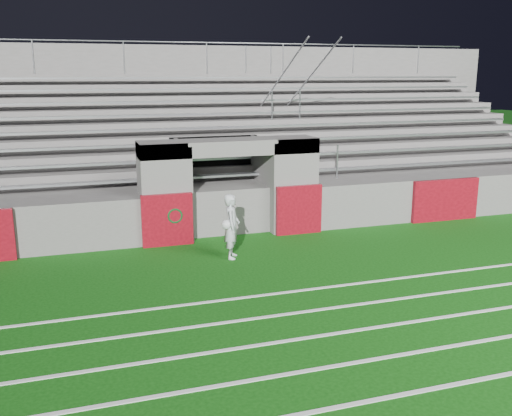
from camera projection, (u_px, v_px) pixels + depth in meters
name	position (u px, v px, depth m)	size (l,w,h in m)	color
ground	(273.00, 276.00, 12.44)	(90.00, 90.00, 0.00)	#0D480C
field_markings	(395.00, 396.00, 7.81)	(28.00, 8.09, 0.01)	white
stadium_structure	(195.00, 157.00, 19.46)	(26.00, 8.48, 5.42)	#5C5957
goalkeeper_with_ball	(232.00, 226.00, 13.48)	(0.54, 0.66, 1.55)	silver
hose_coil	(175.00, 218.00, 14.50)	(0.51, 0.14, 0.56)	#0D411C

